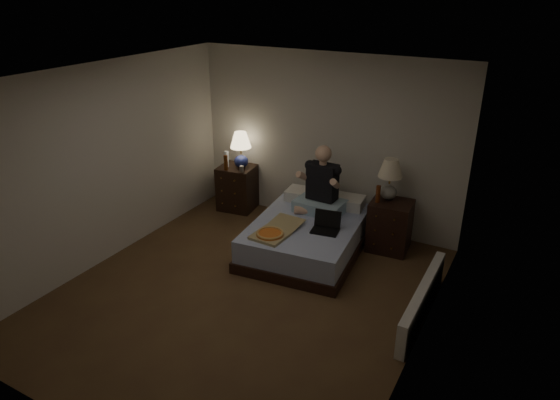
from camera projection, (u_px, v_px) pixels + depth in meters
The scene contains 19 objects.
floor at pixel (243, 293), 5.84m from camera, with size 4.00×4.50×0.00m, color brown.
ceiling at pixel (235, 77), 4.83m from camera, with size 4.00×4.50×0.00m, color white.
wall_back at pixel (326, 141), 7.13m from camera, with size 4.00×2.50×0.00m, color silver.
wall_front at pixel (65, 305), 3.54m from camera, with size 4.00×2.50×0.00m, color silver.
wall_left at pixel (105, 165), 6.22m from camera, with size 4.50×2.50×0.00m, color silver.
wall_right at pixel (427, 238), 4.45m from camera, with size 4.50×2.50×0.00m, color silver.
bed at pixel (307, 236), 6.67m from camera, with size 1.32×1.76×0.44m, color #596FB3.
nightstand_left at pixel (237, 188), 7.89m from camera, with size 0.54×0.49×0.70m, color black.
nightstand_right at pixel (390, 226), 6.68m from camera, with size 0.53×0.48×0.69m, color black.
lamp_left at pixel (241, 150), 7.62m from camera, with size 0.32×0.32×0.56m, color navy, non-canonical shape.
lamp_right at pixel (390, 179), 6.53m from camera, with size 0.32×0.32×0.56m, color gray, non-canonical shape.
water_bottle at pixel (226, 159), 7.70m from camera, with size 0.07×0.07×0.25m, color white.
soda_can at pixel (242, 169), 7.51m from camera, with size 0.07×0.07×0.10m, color #9E9F9A.
beer_bottle_left at pixel (226, 163), 7.58m from camera, with size 0.06×0.06×0.23m, color #51280B.
beer_bottle_right at pixel (378, 194), 6.51m from camera, with size 0.06×0.06×0.23m, color #60280D.
person at pixel (321, 180), 6.70m from camera, with size 0.66×0.52×0.93m, color black, non-canonical shape.
laptop at pixel (325, 223), 6.27m from camera, with size 0.34×0.28×0.24m, color black, non-canonical shape.
pizza_box at pixel (270, 234), 6.17m from camera, with size 0.40×0.76×0.08m, color tan, non-canonical shape.
radiator at pixel (422, 301), 5.37m from camera, with size 0.10×1.60×0.40m, color silver.
Camera 1 is at (2.76, -4.07, 3.36)m, focal length 32.00 mm.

